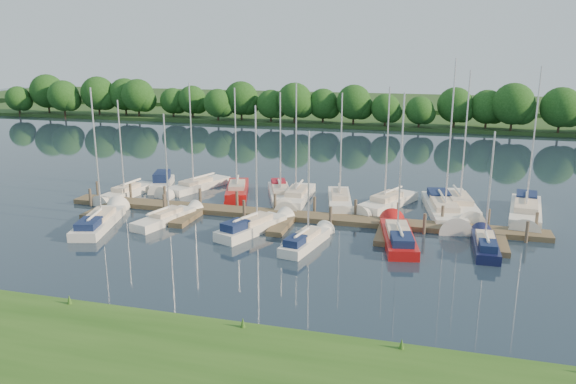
% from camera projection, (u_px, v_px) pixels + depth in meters
% --- Properties ---
extents(ground, '(260.00, 260.00, 0.00)m').
position_uv_depth(ground, '(261.00, 251.00, 38.93)').
color(ground, '#1A2635').
rests_on(ground, ground).
extents(near_bank, '(90.00, 10.00, 0.50)m').
position_uv_depth(near_bank, '(145.00, 373.00, 23.93)').
color(near_bank, '#244D16').
rests_on(near_bank, ground).
extents(dock, '(40.00, 6.00, 0.40)m').
position_uv_depth(dock, '(288.00, 218.00, 45.70)').
color(dock, brown).
rests_on(dock, ground).
extents(mooring_pilings, '(38.24, 2.84, 2.00)m').
position_uv_depth(mooring_pilings, '(292.00, 209.00, 46.65)').
color(mooring_pilings, '#473D33').
rests_on(mooring_pilings, ground).
extents(far_shore, '(180.00, 30.00, 0.60)m').
position_uv_depth(far_shore, '(380.00, 118.00, 108.87)').
color(far_shore, '#1F3E18').
rests_on(far_shore, ground).
extents(distant_hill, '(220.00, 40.00, 1.40)m').
position_uv_depth(distant_hill, '(392.00, 103.00, 132.10)').
color(distant_hill, '#2E4E22').
rests_on(distant_hill, ground).
extents(treeline, '(144.44, 10.04, 7.93)m').
position_uv_depth(treeline, '(384.00, 105.00, 95.48)').
color(treeline, '#38281C').
rests_on(treeline, ground).
extents(sailboat_n_0, '(2.46, 7.42, 9.46)m').
position_uv_depth(sailboat_n_0, '(126.00, 194.00, 52.95)').
color(sailboat_n_0, white).
rests_on(sailboat_n_0, ground).
extents(motorboat, '(3.04, 5.84, 1.95)m').
position_uv_depth(motorboat, '(162.00, 184.00, 56.36)').
color(motorboat, white).
rests_on(motorboat, ground).
extents(sailboat_n_2, '(4.42, 8.51, 10.80)m').
position_uv_depth(sailboat_n_2, '(195.00, 187.00, 55.48)').
color(sailboat_n_2, white).
rests_on(sailboat_n_2, ground).
extents(sailboat_n_3, '(3.95, 8.26, 10.49)m').
position_uv_depth(sailboat_n_3, '(237.00, 191.00, 53.80)').
color(sailboat_n_3, '#A60F0F').
rests_on(sailboat_n_3, ground).
extents(sailboat_n_4, '(4.13, 7.96, 10.20)m').
position_uv_depth(sailboat_n_4, '(280.00, 195.00, 52.44)').
color(sailboat_n_4, white).
rests_on(sailboat_n_4, ground).
extents(sailboat_n_5, '(2.37, 8.67, 11.09)m').
position_uv_depth(sailboat_n_5, '(297.00, 198.00, 51.29)').
color(sailboat_n_5, white).
rests_on(sailboat_n_5, ground).
extents(sailboat_n_6, '(3.29, 8.11, 10.35)m').
position_uv_depth(sailboat_n_6, '(340.00, 202.00, 50.19)').
color(sailboat_n_6, white).
rests_on(sailboat_n_6, ground).
extents(sailboat_n_7, '(4.90, 8.34, 10.98)m').
position_uv_depth(sailboat_n_7, '(386.00, 204.00, 49.31)').
color(sailboat_n_7, white).
rests_on(sailboat_n_7, ground).
extents(sailboat_n_8, '(3.94, 10.74, 13.35)m').
position_uv_depth(sailboat_n_8, '(444.00, 211.00, 47.26)').
color(sailboat_n_8, white).
rests_on(sailboat_n_8, ground).
extents(sailboat_n_9, '(3.63, 9.85, 12.37)m').
position_uv_depth(sailboat_n_9, '(459.00, 206.00, 48.76)').
color(sailboat_n_9, white).
rests_on(sailboat_n_9, ground).
extents(sailboat_n_10, '(3.50, 10.17, 12.79)m').
position_uv_depth(sailboat_n_10, '(525.00, 213.00, 46.58)').
color(sailboat_n_10, white).
rests_on(sailboat_n_10, ground).
extents(sailboat_s_0, '(3.91, 8.88, 11.16)m').
position_uv_depth(sailboat_s_0, '(100.00, 222.00, 44.34)').
color(sailboat_s_0, white).
rests_on(sailboat_s_0, ground).
extents(sailboat_s_1, '(3.18, 7.08, 9.07)m').
position_uv_depth(sailboat_s_1, '(167.00, 219.00, 45.27)').
color(sailboat_s_1, white).
rests_on(sailboat_s_1, ground).
extents(sailboat_s_2, '(4.09, 7.64, 10.05)m').
position_uv_depth(sailboat_s_2, '(253.00, 228.00, 42.79)').
color(sailboat_s_2, white).
rests_on(sailboat_s_2, ground).
extents(sailboat_s_3, '(2.61, 6.63, 8.57)m').
position_uv_depth(sailboat_s_3, '(306.00, 242.00, 39.76)').
color(sailboat_s_3, white).
rests_on(sailboat_s_3, ground).
extents(sailboat_s_4, '(3.37, 8.81, 11.11)m').
position_uv_depth(sailboat_s_4, '(398.00, 237.00, 40.67)').
color(sailboat_s_4, '#A60F0F').
rests_on(sailboat_s_4, ground).
extents(sailboat_s_5, '(1.67, 6.63, 8.66)m').
position_uv_depth(sailboat_s_5, '(485.00, 246.00, 38.97)').
color(sailboat_s_5, '#111438').
rests_on(sailboat_s_5, ground).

